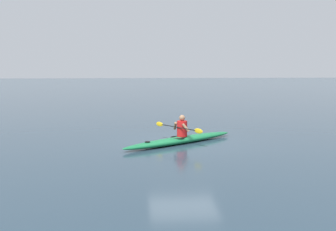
# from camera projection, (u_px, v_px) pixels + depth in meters

# --- Properties ---
(ground_plane) EXTENTS (160.00, 160.00, 0.00)m
(ground_plane) POSITION_uv_depth(u_px,v_px,m) (184.00, 142.00, 14.40)
(ground_plane) COLOR #283D4C
(kayak) EXTENTS (4.42, 3.34, 0.25)m
(kayak) POSITION_uv_depth(u_px,v_px,m) (181.00, 140.00, 14.19)
(kayak) COLOR #19723F
(kayak) RESTS_ON ground
(kayaker) EXTENTS (1.46, 2.05, 0.77)m
(kayaker) POSITION_uv_depth(u_px,v_px,m) (182.00, 127.00, 14.16)
(kayaker) COLOR red
(kayaker) RESTS_ON kayak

